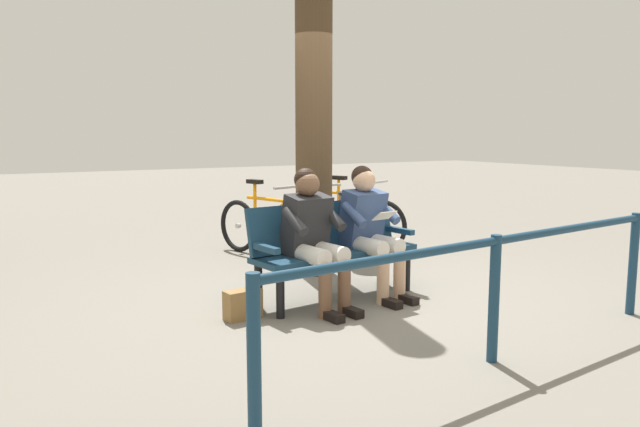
{
  "coord_description": "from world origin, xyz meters",
  "views": [
    {
      "loc": [
        2.97,
        4.59,
        1.5
      ],
      "look_at": [
        0.17,
        -0.21,
        0.75
      ],
      "focal_mm": 33.7,
      "sensor_mm": 36.0,
      "label": 1
    }
  ],
  "objects_px": {
    "person_companion": "(313,232)",
    "handbag": "(243,304)",
    "bicycle_blue": "(266,228)",
    "tree_trunk": "(314,76)",
    "bicycle_orange": "(350,220)",
    "bicycle_red": "(310,223)",
    "bench": "(331,243)",
    "litter_bin": "(355,228)",
    "person_reading": "(370,225)"
  },
  "relations": [
    {
      "from": "bench",
      "to": "bicycle_blue",
      "type": "distance_m",
      "value": 1.95
    },
    {
      "from": "person_reading",
      "to": "litter_bin",
      "type": "relative_size",
      "value": 1.45
    },
    {
      "from": "person_companion",
      "to": "tree_trunk",
      "type": "bearing_deg",
      "value": -126.54
    },
    {
      "from": "handbag",
      "to": "bicycle_blue",
      "type": "height_order",
      "value": "bicycle_blue"
    },
    {
      "from": "bicycle_red",
      "to": "bench",
      "type": "bearing_deg",
      "value": -16.38
    },
    {
      "from": "litter_bin",
      "to": "bench",
      "type": "bearing_deg",
      "value": 48.14
    },
    {
      "from": "tree_trunk",
      "to": "bicycle_red",
      "type": "bearing_deg",
      "value": -117.21
    },
    {
      "from": "tree_trunk",
      "to": "bicycle_blue",
      "type": "relative_size",
      "value": 2.57
    },
    {
      "from": "tree_trunk",
      "to": "bicycle_blue",
      "type": "distance_m",
      "value": 1.99
    },
    {
      "from": "bicycle_blue",
      "to": "tree_trunk",
      "type": "bearing_deg",
      "value": -11.93
    },
    {
      "from": "handbag",
      "to": "tree_trunk",
      "type": "height_order",
      "value": "tree_trunk"
    },
    {
      "from": "person_reading",
      "to": "bicycle_orange",
      "type": "bearing_deg",
      "value": -125.45
    },
    {
      "from": "litter_bin",
      "to": "bicycle_blue",
      "type": "xyz_separation_m",
      "value": [
        0.75,
        -0.82,
        -0.06
      ]
    },
    {
      "from": "person_reading",
      "to": "tree_trunk",
      "type": "height_order",
      "value": "tree_trunk"
    },
    {
      "from": "bicycle_red",
      "to": "litter_bin",
      "type": "bearing_deg",
      "value": 14.69
    },
    {
      "from": "handbag",
      "to": "bicycle_orange",
      "type": "xyz_separation_m",
      "value": [
        -2.44,
        -2.16,
        0.24
      ]
    },
    {
      "from": "person_companion",
      "to": "litter_bin",
      "type": "height_order",
      "value": "person_companion"
    },
    {
      "from": "bicycle_red",
      "to": "tree_trunk",
      "type": "bearing_deg",
      "value": -19.45
    },
    {
      "from": "person_companion",
      "to": "bicycle_orange",
      "type": "height_order",
      "value": "person_companion"
    },
    {
      "from": "bench",
      "to": "bicycle_blue",
      "type": "bearing_deg",
      "value": -103.87
    },
    {
      "from": "person_companion",
      "to": "bicycle_orange",
      "type": "xyz_separation_m",
      "value": [
        -1.78,
        -2.16,
        -0.3
      ]
    },
    {
      "from": "bicycle_orange",
      "to": "bicycle_blue",
      "type": "height_order",
      "value": "same"
    },
    {
      "from": "person_companion",
      "to": "handbag",
      "type": "bearing_deg",
      "value": -7.28
    },
    {
      "from": "bicycle_red",
      "to": "bicycle_blue",
      "type": "bearing_deg",
      "value": -78.27
    },
    {
      "from": "bicycle_orange",
      "to": "bicycle_red",
      "type": "bearing_deg",
      "value": -114.8
    },
    {
      "from": "person_companion",
      "to": "litter_bin",
      "type": "bearing_deg",
      "value": -141.34
    },
    {
      "from": "person_companion",
      "to": "bicycle_blue",
      "type": "xyz_separation_m",
      "value": [
        -0.55,
        -2.13,
        -0.3
      ]
    },
    {
      "from": "handbag",
      "to": "bicycle_red",
      "type": "height_order",
      "value": "bicycle_red"
    },
    {
      "from": "litter_bin",
      "to": "bicycle_orange",
      "type": "height_order",
      "value": "bicycle_orange"
    },
    {
      "from": "litter_bin",
      "to": "bicycle_blue",
      "type": "height_order",
      "value": "bicycle_blue"
    },
    {
      "from": "bicycle_orange",
      "to": "bicycle_red",
      "type": "height_order",
      "value": "same"
    },
    {
      "from": "person_companion",
      "to": "handbag",
      "type": "height_order",
      "value": "person_companion"
    },
    {
      "from": "handbag",
      "to": "bicycle_blue",
      "type": "relative_size",
      "value": 0.19
    },
    {
      "from": "litter_bin",
      "to": "bicycle_red",
      "type": "height_order",
      "value": "bicycle_red"
    },
    {
      "from": "tree_trunk",
      "to": "bicycle_blue",
      "type": "bearing_deg",
      "value": -84.24
    },
    {
      "from": "litter_bin",
      "to": "bicycle_orange",
      "type": "xyz_separation_m",
      "value": [
        -0.49,
        -0.86,
        -0.06
      ]
    },
    {
      "from": "bicycle_red",
      "to": "bicycle_blue",
      "type": "distance_m",
      "value": 0.64
    },
    {
      "from": "bicycle_blue",
      "to": "person_reading",
      "type": "bearing_deg",
      "value": -15.18
    },
    {
      "from": "litter_bin",
      "to": "bicycle_blue",
      "type": "distance_m",
      "value": 1.11
    },
    {
      "from": "tree_trunk",
      "to": "bicycle_red",
      "type": "xyz_separation_m",
      "value": [
        -0.54,
        -1.05,
        -1.72
      ]
    },
    {
      "from": "bicycle_red",
      "to": "handbag",
      "type": "bearing_deg",
      "value": -32.58
    },
    {
      "from": "bicycle_orange",
      "to": "litter_bin",
      "type": "bearing_deg",
      "value": -53.48
    },
    {
      "from": "handbag",
      "to": "bicycle_red",
      "type": "xyz_separation_m",
      "value": [
        -1.84,
        -2.17,
        0.24
      ]
    },
    {
      "from": "handbag",
      "to": "tree_trunk",
      "type": "distance_m",
      "value": 2.6
    },
    {
      "from": "litter_bin",
      "to": "bicycle_blue",
      "type": "bearing_deg",
      "value": -47.85
    },
    {
      "from": "bicycle_blue",
      "to": "person_companion",
      "type": "bearing_deg",
      "value": -32.05
    },
    {
      "from": "handbag",
      "to": "tree_trunk",
      "type": "relative_size",
      "value": 0.07
    },
    {
      "from": "bench",
      "to": "bicycle_blue",
      "type": "height_order",
      "value": "bicycle_blue"
    },
    {
      "from": "person_reading",
      "to": "person_companion",
      "type": "relative_size",
      "value": 1.0
    },
    {
      "from": "tree_trunk",
      "to": "person_companion",
      "type": "bearing_deg",
      "value": 60.11
    }
  ]
}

